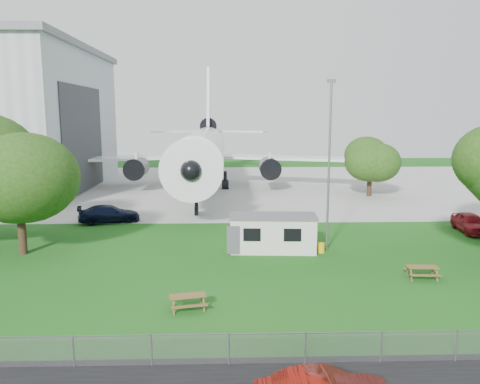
{
  "coord_description": "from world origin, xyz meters",
  "views": [
    {
      "loc": [
        0.93,
        -26.47,
        9.65
      ],
      "look_at": [
        1.96,
        8.0,
        4.0
      ],
      "focal_mm": 35.0,
      "sensor_mm": 36.0,
      "label": 1
    }
  ],
  "objects_px": {
    "site_cabin": "(273,233)",
    "picnic_east": "(421,279)",
    "picnic_west": "(188,309)",
    "airliner": "(204,149)"
  },
  "relations": [
    {
      "from": "site_cabin",
      "to": "picnic_east",
      "type": "bearing_deg",
      "value": -36.41
    },
    {
      "from": "site_cabin",
      "to": "picnic_east",
      "type": "xyz_separation_m",
      "value": [
        8.32,
        -6.14,
        -1.31
      ]
    },
    {
      "from": "site_cabin",
      "to": "picnic_west",
      "type": "relative_size",
      "value": 3.79
    },
    {
      "from": "airliner",
      "to": "picnic_west",
      "type": "relative_size",
      "value": 26.52
    },
    {
      "from": "site_cabin",
      "to": "picnic_west",
      "type": "bearing_deg",
      "value": -117.39
    },
    {
      "from": "airliner",
      "to": "site_cabin",
      "type": "bearing_deg",
      "value": -78.07
    },
    {
      "from": "airliner",
      "to": "picnic_west",
      "type": "distance_m",
      "value": 40.35
    },
    {
      "from": "airliner",
      "to": "picnic_east",
      "type": "bearing_deg",
      "value": -67.85
    },
    {
      "from": "airliner",
      "to": "picnic_east",
      "type": "distance_m",
      "value": 39.1
    },
    {
      "from": "site_cabin",
      "to": "airliner",
      "type": "bearing_deg",
      "value": 101.93
    }
  ]
}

